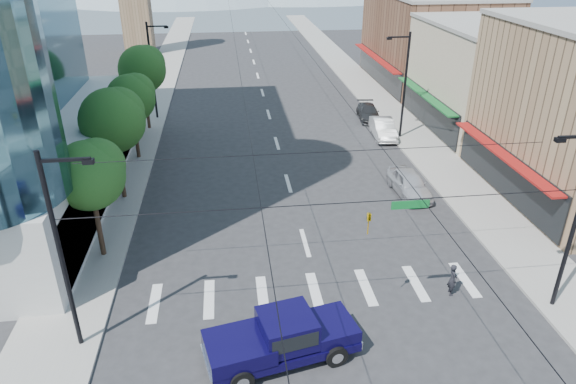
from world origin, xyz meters
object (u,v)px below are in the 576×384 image
parked_car_near (409,183)px  parked_car_mid (383,128)px  pedestrian (452,279)px  pickup_truck (281,338)px  parked_car_far (368,112)px

parked_car_near → parked_car_mid: parked_car_near is taller
pedestrian → parked_car_near: (1.53, 10.80, -0.03)m
parked_car_mid → pedestrian: bearing=-92.6°
parked_car_near → parked_car_mid: 11.20m
pedestrian → parked_car_mid: (2.98, 21.90, -0.04)m
pickup_truck → parked_car_mid: 27.82m
pedestrian → parked_car_near: pedestrian is taller
pickup_truck → parked_car_far: bearing=56.5°
pedestrian → parked_car_near: size_ratio=0.35×
parked_car_near → parked_car_mid: bearing=79.8°
pedestrian → parked_car_far: 27.07m
parked_car_near → pickup_truck: bearing=-128.9°
parked_car_near → parked_car_mid: size_ratio=0.98×
pickup_truck → parked_car_far: 32.42m
pickup_truck → pedestrian: bearing=8.5°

